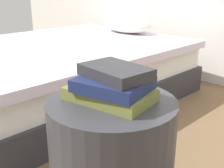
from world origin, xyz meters
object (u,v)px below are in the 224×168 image
side_table (112,168)px  book_navy (113,84)px  book_charcoal (115,72)px  book_olive (109,95)px  bed (63,70)px

side_table → book_navy: (0.01, 0.00, 0.34)m
side_table → book_charcoal: book_charcoal is taller
side_table → book_olive: book_olive is taller
bed → book_olive: size_ratio=7.23×
bed → side_table: bed is taller
book_charcoal → book_navy: bearing=-78.0°
bed → side_table: 1.49m
bed → book_navy: book_navy is taller
book_olive → book_navy: 0.04m
book_navy → book_charcoal: (-0.00, 0.01, 0.04)m
book_navy → book_charcoal: size_ratio=1.00×
bed → book_navy: size_ratio=9.09×
book_navy → book_olive: bearing=-172.5°
bed → book_olive: bed is taller
bed → book_navy: bearing=-28.2°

